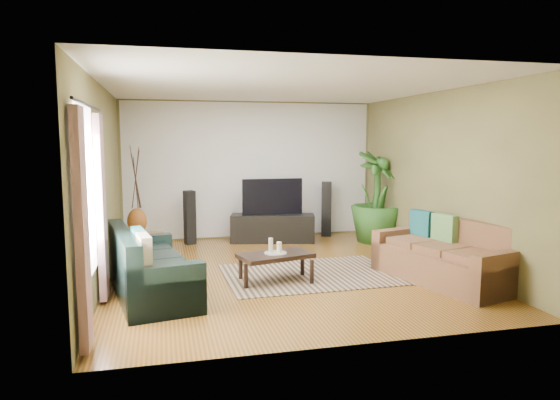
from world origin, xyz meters
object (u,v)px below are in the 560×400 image
object	(u,v)px
sofa_left	(152,262)
coffee_table	(276,268)
side_table	(150,250)
speaker_right	(326,209)
speaker_left	(190,217)
tv_stand	(273,228)
vase	(137,222)
potted_plant	(377,197)
television	(272,197)
sofa_right	(444,251)
pedestal	(138,241)

from	to	relation	value
sofa_left	coffee_table	xyz separation A→B (m)	(1.64, 0.20, -0.22)
side_table	speaker_right	bearing A→B (deg)	26.90
sofa_left	speaker_left	xyz separation A→B (m)	(0.64, 3.04, 0.08)
tv_stand	side_table	distance (m)	2.66
vase	potted_plant	bearing A→B (deg)	-2.08
sofa_left	speaker_right	world-z (taller)	speaker_right
television	sofa_left	bearing A→B (deg)	-127.21
speaker_left	side_table	distance (m)	1.75
television	speaker_left	size ratio (longest dim) A/B	1.16
television	potted_plant	bearing A→B (deg)	-13.63
sofa_right	coffee_table	distance (m)	2.32
potted_plant	side_table	bearing A→B (deg)	-167.08
sofa_right	sofa_left	bearing A→B (deg)	-109.71
sofa_right	pedestal	bearing A→B (deg)	-139.72
coffee_table	side_table	world-z (taller)	side_table
sofa_right	speaker_left	size ratio (longest dim) A/B	1.98
tv_stand	vase	distance (m)	2.51
television	sofa_right	bearing A→B (deg)	-62.01
tv_stand	potted_plant	bearing A→B (deg)	0.39
side_table	coffee_table	bearing A→B (deg)	-36.37
sofa_left	tv_stand	distance (m)	3.61
potted_plant	side_table	xyz separation A→B (m)	(-4.18, -0.96, -0.61)
coffee_table	speaker_right	world-z (taller)	speaker_right
sofa_right	television	xyz separation A→B (m)	(-1.70, 3.20, 0.45)
sofa_right	vase	distance (m)	5.09
vase	side_table	world-z (taller)	vase
side_table	potted_plant	bearing A→B (deg)	12.92
potted_plant	speaker_left	bearing A→B (deg)	169.90
sofa_right	potted_plant	bearing A→B (deg)	160.18
potted_plant	tv_stand	bearing A→B (deg)	166.93
speaker_right	sofa_right	bearing A→B (deg)	-63.13
television	pedestal	bearing A→B (deg)	-172.93
coffee_table	pedestal	bearing A→B (deg)	114.45
potted_plant	sofa_left	bearing A→B (deg)	-149.62
speaker_left	speaker_right	world-z (taller)	speaker_right
speaker_left	sofa_right	bearing A→B (deg)	-63.25
coffee_table	tv_stand	distance (m)	2.72
sofa_right	coffee_table	world-z (taller)	sofa_right
sofa_left	coffee_table	size ratio (longest dim) A/B	2.03
vase	side_table	bearing A→B (deg)	-78.56
vase	side_table	xyz separation A→B (m)	(0.23, -1.12, -0.28)
sofa_left	speaker_left	bearing A→B (deg)	-22.47
sofa_left	pedestal	distance (m)	2.60
sofa_right	pedestal	xyz separation A→B (m)	(-4.18, 2.89, -0.24)
speaker_right	vase	distance (m)	3.73
coffee_table	pedestal	size ratio (longest dim) A/B	2.68
speaker_right	pedestal	world-z (taller)	speaker_right
sofa_left	coffee_table	distance (m)	1.67
speaker_right	side_table	size ratio (longest dim) A/B	2.16
sofa_left	speaker_right	bearing A→B (deg)	-57.18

